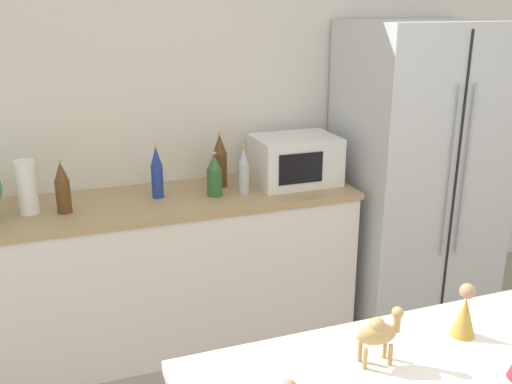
% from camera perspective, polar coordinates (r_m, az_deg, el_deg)
% --- Properties ---
extents(wall_back, '(8.00, 0.06, 2.55)m').
position_cam_1_polar(wall_back, '(3.50, -2.99, 7.88)').
color(wall_back, silver).
rests_on(wall_back, ground_plane).
extents(back_counter, '(2.13, 0.63, 0.89)m').
position_cam_1_polar(back_counter, '(3.35, -8.57, -7.75)').
color(back_counter, white).
rests_on(back_counter, ground_plane).
extents(refrigerator, '(0.92, 0.74, 1.82)m').
position_cam_1_polar(refrigerator, '(3.72, 15.86, 2.04)').
color(refrigerator, silver).
rests_on(refrigerator, ground_plane).
extents(paper_towel_roll, '(0.10, 0.10, 0.28)m').
position_cam_1_polar(paper_towel_roll, '(3.10, -21.95, 0.45)').
color(paper_towel_roll, white).
rests_on(paper_towel_roll, back_counter).
extents(microwave, '(0.48, 0.37, 0.28)m').
position_cam_1_polar(microwave, '(3.38, 3.92, 3.24)').
color(microwave, white).
rests_on(microwave, back_counter).
extents(back_bottle_0, '(0.06, 0.06, 0.28)m').
position_cam_1_polar(back_bottle_0, '(3.17, -1.25, 2.13)').
color(back_bottle_0, '#B2B7BC').
rests_on(back_bottle_0, back_counter).
extents(back_bottle_1, '(0.08, 0.08, 0.25)m').
position_cam_1_polar(back_bottle_1, '(3.15, -4.20, 1.68)').
color(back_bottle_1, '#2D6033').
rests_on(back_bottle_1, back_counter).
extents(back_bottle_2, '(0.08, 0.08, 0.32)m').
position_cam_1_polar(back_bottle_2, '(3.30, -3.63, 3.11)').
color(back_bottle_2, brown).
rests_on(back_bottle_2, back_counter).
extents(back_bottle_3, '(0.06, 0.06, 0.30)m').
position_cam_1_polar(back_bottle_3, '(3.16, -9.88, 1.92)').
color(back_bottle_3, navy).
rests_on(back_bottle_3, back_counter).
extents(back_bottle_4, '(0.08, 0.08, 0.28)m').
position_cam_1_polar(back_bottle_4, '(3.05, -18.78, 0.39)').
color(back_bottle_4, brown).
rests_on(back_bottle_4, back_counter).
extents(camel_figurine, '(0.13, 0.07, 0.16)m').
position_cam_1_polar(camel_figurine, '(1.56, 12.16, -13.55)').
color(camel_figurine, tan).
rests_on(camel_figurine, bar_counter).
extents(wise_man_figurine_purple, '(0.07, 0.07, 0.16)m').
position_cam_1_polar(wise_man_figurine_purple, '(1.76, 20.15, -11.34)').
color(wise_man_figurine_purple, '#B28933').
rests_on(wise_man_figurine_purple, bar_counter).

